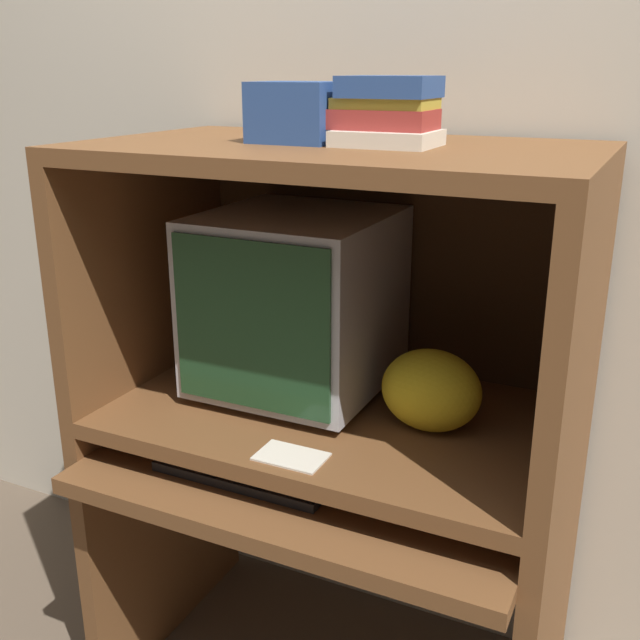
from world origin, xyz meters
name	(u,v)px	position (x,y,z in m)	size (l,w,h in m)	color
wall_back	(401,145)	(0.00, 0.68, 1.30)	(6.00, 0.06, 2.60)	beige
desk_base	(325,548)	(0.00, 0.26, 0.43)	(1.03, 0.70, 0.67)	brown
desk_monitor_shelf	(335,418)	(0.00, 0.31, 0.74)	(1.03, 0.62, 0.09)	brown
hutch_upper	(344,233)	(0.00, 0.35, 1.15)	(1.03, 0.62, 0.58)	brown
crt_monitor	(297,301)	(-0.13, 0.38, 0.97)	(0.40, 0.42, 0.42)	#B2B2B7
keyboard	(247,469)	(-0.11, 0.11, 0.68)	(0.38, 0.15, 0.03)	black
mouse	(366,495)	(0.15, 0.13, 0.68)	(0.07, 0.05, 0.03)	#28282B
snack_bag	(431,390)	(0.22, 0.31, 0.85)	(0.21, 0.16, 0.17)	gold
book_stack	(387,112)	(0.10, 0.32, 1.40)	(0.20, 0.16, 0.13)	beige
paper_card	(291,457)	(0.01, 0.07, 0.76)	(0.13, 0.09, 0.00)	beige
storage_box	(297,112)	(-0.09, 0.30, 1.39)	(0.17, 0.14, 0.12)	navy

